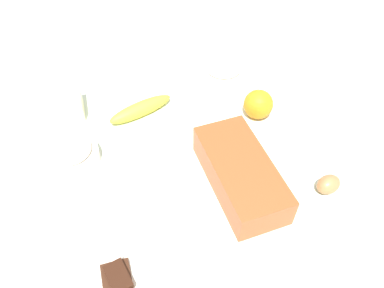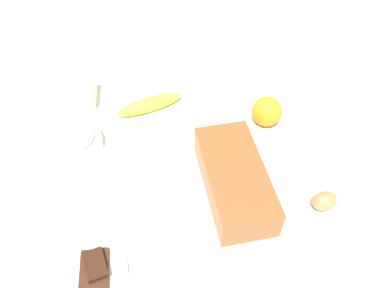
% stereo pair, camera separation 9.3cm
% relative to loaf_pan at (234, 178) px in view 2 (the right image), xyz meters
% --- Properties ---
extents(ground_plane, '(2.40, 2.40, 0.02)m').
position_rel_loaf_pan_xyz_m(ground_plane, '(0.12, 0.08, -0.05)').
color(ground_plane, silver).
extents(loaf_pan, '(0.29, 0.15, 0.08)m').
position_rel_loaf_pan_xyz_m(loaf_pan, '(0.00, 0.00, 0.00)').
color(loaf_pan, '#9E4723').
rests_on(loaf_pan, ground_plane).
extents(flour_bowl, '(0.13, 0.13, 0.06)m').
position_rel_loaf_pan_xyz_m(flour_bowl, '(0.17, 0.38, -0.01)').
color(flour_bowl, silver).
rests_on(flour_bowl, ground_plane).
extents(sugar_bowl, '(0.15, 0.15, 0.07)m').
position_rel_loaf_pan_xyz_m(sugar_bowl, '(0.38, -0.08, -0.01)').
color(sugar_bowl, silver).
rests_on(sugar_bowl, ground_plane).
extents(banana, '(0.10, 0.19, 0.04)m').
position_rel_loaf_pan_xyz_m(banana, '(0.30, 0.18, -0.02)').
color(banana, yellow).
rests_on(banana, ground_plane).
extents(orange_fruit, '(0.08, 0.08, 0.08)m').
position_rel_loaf_pan_xyz_m(orange_fruit, '(0.21, -0.13, -0.00)').
color(orange_fruit, orange).
rests_on(orange_fruit, ground_plane).
extents(butter_block, '(0.09, 0.06, 0.06)m').
position_rel_loaf_pan_xyz_m(butter_block, '(0.35, 0.37, -0.01)').
color(butter_block, '#F4EDB2').
rests_on(butter_block, ground_plane).
extents(egg_near_butter, '(0.06, 0.07, 0.04)m').
position_rel_loaf_pan_xyz_m(egg_near_butter, '(-0.07, -0.19, -0.02)').
color(egg_near_butter, '#A66F43').
rests_on(egg_near_butter, ground_plane).
extents(chocolate_plate, '(0.13, 0.13, 0.03)m').
position_rel_loaf_pan_xyz_m(chocolate_plate, '(-0.17, 0.31, -0.03)').
color(chocolate_plate, silver).
rests_on(chocolate_plate, ground_plane).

